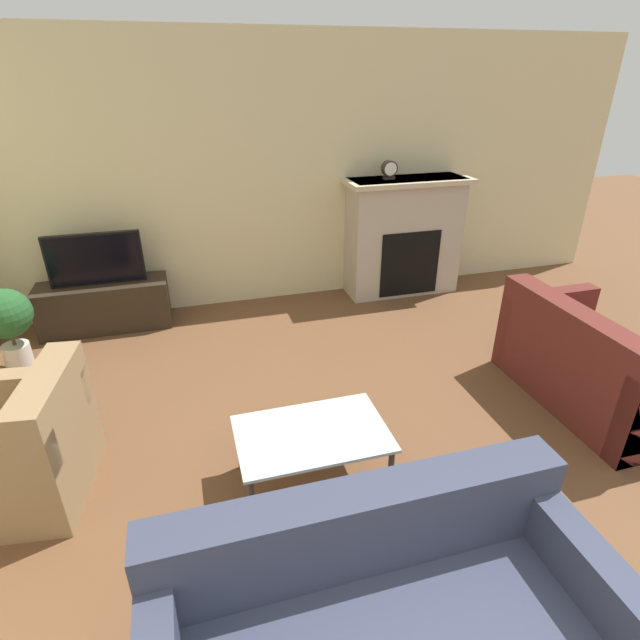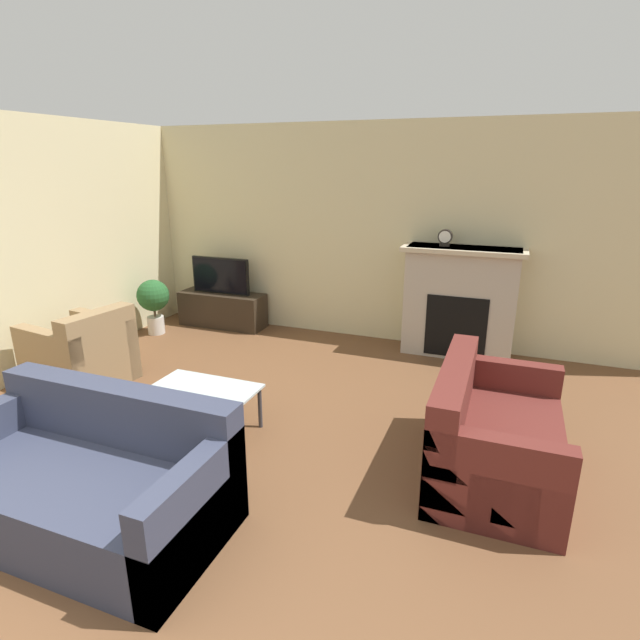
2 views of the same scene
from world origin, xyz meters
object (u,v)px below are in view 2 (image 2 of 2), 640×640
at_px(couch_sectional, 89,483).
at_px(coffee_table, 202,394).
at_px(armchair_by_window, 82,356).
at_px(tv, 221,276).
at_px(mantel_clock, 445,237).
at_px(couch_loveseat, 491,438).
at_px(potted_plant, 153,299).

relative_size(couch_sectional, coffee_table, 2.00).
bearing_deg(armchair_by_window, tv, 179.04).
xyz_separation_m(tv, mantel_clock, (2.99, 0.07, 0.67)).
xyz_separation_m(armchair_by_window, coffee_table, (1.74, -0.41, 0.06)).
relative_size(couch_loveseat, mantel_clock, 7.38).
height_order(tv, couch_sectional, tv).
height_order(couch_sectional, couch_loveseat, same).
distance_m(tv, coffee_table, 3.00).
distance_m(tv, armchair_by_window, 2.26).
bearing_deg(couch_sectional, armchair_by_window, 136.52).
bearing_deg(armchair_by_window, potted_plant, -160.30).
bearing_deg(couch_sectional, tv, 109.99).
relative_size(coffee_table, potted_plant, 1.22).
distance_m(armchair_by_window, mantel_clock, 4.16).
xyz_separation_m(armchair_by_window, potted_plant, (-0.34, 1.58, 0.18)).
xyz_separation_m(couch_sectional, coffee_table, (0.03, 1.21, 0.07)).
xyz_separation_m(couch_sectional, couch_loveseat, (2.34, 1.48, 0.00)).
bearing_deg(potted_plant, couch_sectional, -57.28).
bearing_deg(potted_plant, mantel_clock, 10.67).
bearing_deg(tv, couch_sectional, -70.01).
relative_size(tv, couch_loveseat, 0.61).
bearing_deg(mantel_clock, tv, -178.69).
bearing_deg(tv, armchair_by_window, -98.35).
distance_m(coffee_table, mantel_clock, 3.28).
height_order(coffee_table, potted_plant, potted_plant).
bearing_deg(coffee_table, potted_plant, 136.31).
bearing_deg(armchair_by_window, couch_sectional, 53.92).
xyz_separation_m(armchair_by_window, mantel_clock, (3.31, 2.27, 1.10)).
distance_m(couch_loveseat, armchair_by_window, 4.05).
bearing_deg(coffee_table, tv, 118.50).
bearing_deg(potted_plant, tv, 42.93).
bearing_deg(coffee_table, mantel_clock, 59.63).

